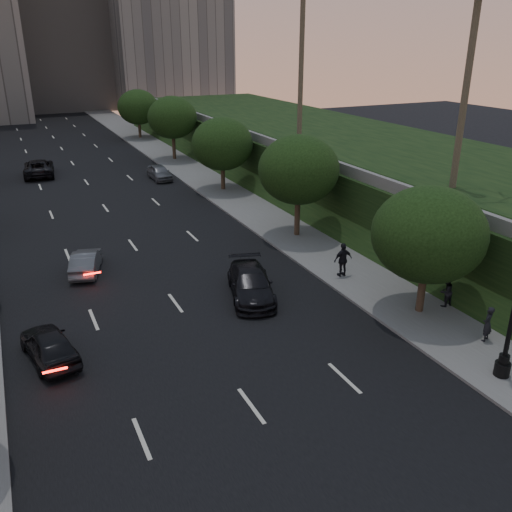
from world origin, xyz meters
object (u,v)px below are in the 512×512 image
sedan_near_right (251,284)px  pedestrian_a (488,324)px  sedan_far_left (39,168)px  sedan_far_right (159,172)px  pedestrian_c (343,260)px  street_lamp (512,318)px  sedan_mid_left (86,262)px  sedan_near_left (49,345)px  pedestrian_b (446,291)px

sedan_near_right → pedestrian_a: pedestrian_a is taller
sedan_far_left → sedan_far_right: (10.02, -6.40, -0.11)m
pedestrian_a → pedestrian_c: size_ratio=0.84×
sedan_far_left → sedan_near_right: bearing=108.1°
sedan_near_right → pedestrian_c: 5.53m
street_lamp → sedan_near_right: 12.27m
sedan_mid_left → pedestrian_c: pedestrian_c is taller
street_lamp → sedan_far_right: (-3.11, 36.74, -1.96)m
sedan_far_left → pedestrian_a: (14.60, -40.95, 0.15)m
sedan_mid_left → sedan_near_left: bearing=88.6°
sedan_near_left → sedan_mid_left: (2.82, 8.59, -0.04)m
sedan_near_left → pedestrian_c: 15.50m
street_lamp → sedan_far_left: street_lamp is taller
sedan_near_right → pedestrian_c: size_ratio=2.66×
street_lamp → sedan_far_left: (-13.13, 43.14, -1.84)m
sedan_mid_left → pedestrian_c: 14.34m
street_lamp → sedan_near_right: bearing=118.6°
sedan_near_right → pedestrian_c: bearing=16.3°
sedan_near_left → sedan_far_right: size_ratio=1.01×
sedan_near_left → pedestrian_b: size_ratio=2.59×
sedan_far_right → sedan_near_left: bearing=-115.5°
sedan_far_left → pedestrian_a: pedestrian_a is taller
sedan_far_left → pedestrian_b: pedestrian_b is taller
pedestrian_c → sedan_near_left: bearing=6.5°
pedestrian_a → pedestrian_b: (0.74, 3.24, -0.02)m
sedan_near_left → sedan_far_right: (12.57, 27.86, -0.01)m
street_lamp → pedestrian_b: bearing=67.8°
street_lamp → sedan_near_right: street_lamp is taller
sedan_near_right → pedestrian_b: 9.56m
sedan_far_left → sedan_far_right: bearing=152.8°
pedestrian_a → sedan_far_left: bearing=-94.2°
sedan_far_left → pedestrian_c: (12.86, -32.53, 0.31)m
sedan_far_right → pedestrian_c: size_ratio=2.10×
sedan_far_right → pedestrian_a: 34.84m
sedan_far_left → sedan_near_right: (7.34, -32.49, -0.06)m
sedan_near_right → pedestrian_a: 11.15m
pedestrian_b → pedestrian_c: pedestrian_c is taller
sedan_near_right → street_lamp: bearing=-44.7°
street_lamp → sedan_near_left: bearing=150.5°
street_lamp → pedestrian_c: 10.72m
sedan_near_right → pedestrian_c: (5.52, -0.04, 0.37)m
sedan_mid_left → pedestrian_a: (14.33, -15.28, 0.30)m
sedan_far_left → pedestrian_c: bearing=117.0°
sedan_mid_left → pedestrian_b: pedestrian_b is taller
sedan_near_left → sedan_far_left: 34.36m
sedan_far_left → pedestrian_a: 43.47m
sedan_far_left → pedestrian_b: bearing=117.6°
sedan_near_right → sedan_mid_left: bearing=152.7°
sedan_far_left → street_lamp: bearing=112.3°
sedan_mid_left → sedan_near_right: (7.06, -6.82, 0.09)m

